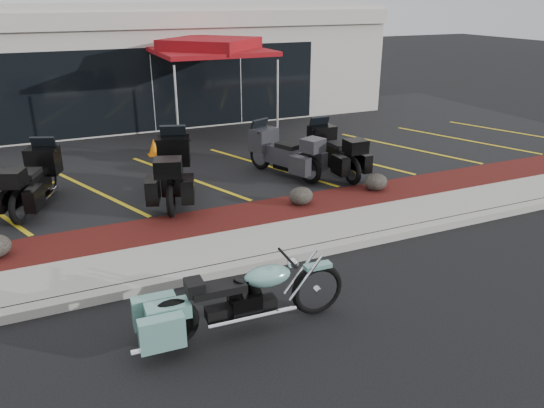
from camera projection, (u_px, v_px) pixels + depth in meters
name	position (u px, v px, depth m)	size (l,w,h in m)	color
ground	(284.00, 291.00, 8.27)	(90.00, 90.00, 0.00)	black
curb	(261.00, 262.00, 9.01)	(24.00, 0.25, 0.15)	gray
sidewalk	(246.00, 246.00, 9.60)	(24.00, 1.20, 0.15)	gray
mulch_bed	(224.00, 221.00, 10.62)	(24.00, 1.20, 0.16)	#360F0C
upper_lot	(162.00, 153.00, 15.20)	(26.00, 9.60, 0.15)	black
dealership_building	(119.00, 61.00, 19.82)	(18.00, 8.16, 4.00)	#A8A298
boulder_mid	(301.00, 196.00, 11.21)	(0.53, 0.44, 0.38)	black
boulder_right	(376.00, 182.00, 12.04)	(0.54, 0.45, 0.38)	black
hero_cruiser	(317.00, 282.00, 7.51)	(2.94, 0.75, 1.04)	#67A197
touring_black_front	(47.00, 166.00, 11.63)	(2.28, 0.87, 1.33)	black
touring_black_mid	(175.00, 156.00, 12.09)	(2.51, 0.96, 1.46)	black
touring_grey	(260.00, 144.00, 13.35)	(2.24, 0.86, 1.30)	#303035
touring_black_rear	(319.00, 141.00, 13.63)	(2.24, 0.86, 1.30)	black
traffic_cone	(154.00, 147.00, 14.68)	(0.31, 0.31, 0.46)	#D76607
popup_canopy	(210.00, 48.00, 15.58)	(3.46, 3.46, 2.98)	silver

